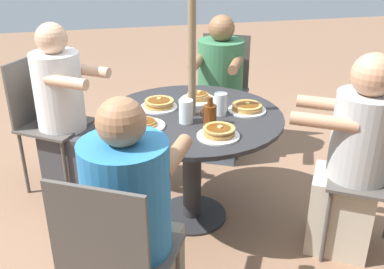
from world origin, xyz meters
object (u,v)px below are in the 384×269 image
object	(u,v)px
pancake_plate_c	(159,104)
patio_chair_north	(223,85)
patio_table	(192,137)
patio_chair_south	(115,258)
pancake_plate_b	(219,133)
pancake_plate_e	(247,108)
coffee_cup	(135,131)
diner_east	(65,118)
syrup_bottle	(210,114)
diner_north	(219,95)
patio_chair_east	(45,115)
drinking_glass_a	(186,111)
diner_south	(132,234)
diner_west	(352,165)
pancake_plate_d	(198,97)
drinking_glass_b	(221,104)
pancake_plate_a	(144,124)

from	to	relation	value
pancake_plate_c	patio_chair_north	bearing A→B (deg)	-128.09
patio_table	patio_chair_south	world-z (taller)	patio_chair_south
pancake_plate_b	pancake_plate_e	distance (m)	0.40
pancake_plate_c	coffee_cup	distance (m)	0.46
pancake_plate_b	diner_east	bearing A→B (deg)	-45.57
syrup_bottle	pancake_plate_b	bearing A→B (deg)	92.00
diner_north	diner_east	distance (m)	1.20
patio_chair_east	drinking_glass_a	distance (m)	1.13
syrup_bottle	drinking_glass_a	size ratio (longest dim) A/B	1.21
syrup_bottle	coffee_cup	distance (m)	0.44
diner_south	patio_chair_south	bearing A→B (deg)	-90.00
diner_west	drinking_glass_a	world-z (taller)	diner_west
pancake_plate_d	syrup_bottle	xyz separation A→B (m)	(0.02, 0.38, 0.04)
diner_south	diner_west	xyz separation A→B (m)	(-1.22, -0.32, 0.02)
patio_chair_north	pancake_plate_b	size ratio (longest dim) A/B	4.09
patio_chair_east	pancake_plate_d	bearing A→B (deg)	102.61
pancake_plate_e	pancake_plate_d	bearing A→B (deg)	-43.99
drinking_glass_a	drinking_glass_b	distance (m)	0.23
diner_north	coffee_cup	world-z (taller)	diner_north
coffee_cup	pancake_plate_a	bearing A→B (deg)	-112.61
patio_chair_north	diner_north	bearing A→B (deg)	90.00
pancake_plate_b	drinking_glass_b	distance (m)	0.31
pancake_plate_e	pancake_plate_a	bearing A→B (deg)	8.71
diner_north	coffee_cup	size ratio (longest dim) A/B	11.13
diner_north	patio_chair_east	size ratio (longest dim) A/B	1.21
patio_table	pancake_plate_b	size ratio (longest dim) A/B	4.74
patio_chair_east	diner_west	world-z (taller)	diner_west
patio_chair_north	pancake_plate_a	world-z (taller)	patio_chair_north
patio_chair_north	drinking_glass_a	bearing A→B (deg)	89.68
diner_north	diner_west	size ratio (longest dim) A/B	0.97
pancake_plate_b	drinking_glass_a	bearing A→B (deg)	-60.28
patio_chair_north	pancake_plate_e	bearing A→B (deg)	107.75
diner_north	pancake_plate_d	size ratio (longest dim) A/B	4.96
patio_chair_north	patio_chair_east	xyz separation A→B (m)	(1.37, 0.36, 0.00)
pancake_plate_b	pancake_plate_d	xyz separation A→B (m)	(-0.02, -0.54, -0.00)
patio_chair_east	drinking_glass_a	size ratio (longest dim) A/B	6.98
syrup_bottle	pancake_plate_a	bearing A→B (deg)	-7.63
drinking_glass_b	patio_chair_south	bearing A→B (deg)	53.38
diner_south	diner_west	size ratio (longest dim) A/B	0.99
drinking_glass_b	diner_west	bearing A→B (deg)	143.58
patio_table	diner_north	size ratio (longest dim) A/B	0.96
patio_chair_south	drinking_glass_a	distance (m)	1.00
pancake_plate_e	syrup_bottle	size ratio (longest dim) A/B	1.41
diner_south	pancake_plate_d	xyz separation A→B (m)	(-0.53, -1.02, 0.21)
pancake_plate_d	pancake_plate_b	bearing A→B (deg)	88.11
patio_chair_east	coffee_cup	world-z (taller)	patio_chair_east
pancake_plate_a	drinking_glass_a	xyz separation A→B (m)	(-0.24, -0.01, 0.05)
patio_chair_south	pancake_plate_c	size ratio (longest dim) A/B	4.09
diner_west	pancake_plate_d	size ratio (longest dim) A/B	5.14
patio_chair_east	pancake_plate_c	size ratio (longest dim) A/B	4.09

